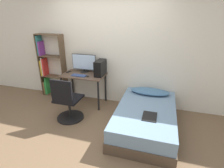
{
  "coord_description": "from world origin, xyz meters",
  "views": [
    {
      "loc": [
        1.25,
        -2.38,
        2.07
      ],
      "look_at": [
        0.31,
        0.76,
        0.75
      ],
      "focal_mm": 28.0,
      "sensor_mm": 36.0,
      "label": 1
    }
  ],
  "objects_px": {
    "bookshelf": "(49,67)",
    "bed": "(145,118)",
    "monitor": "(84,63)",
    "keyboard": "(79,75)",
    "pc_tower": "(100,68)",
    "office_chair": "(68,104)"
  },
  "relations": [
    {
      "from": "office_chair",
      "to": "monitor",
      "type": "xyz_separation_m",
      "value": [
        -0.05,
        0.97,
        0.61
      ]
    },
    {
      "from": "bed",
      "to": "pc_tower",
      "type": "distance_m",
      "value": 1.52
    },
    {
      "from": "bookshelf",
      "to": "monitor",
      "type": "relative_size",
      "value": 2.66
    },
    {
      "from": "keyboard",
      "to": "pc_tower",
      "type": "bearing_deg",
      "value": 23.02
    },
    {
      "from": "bed",
      "to": "keyboard",
      "type": "bearing_deg",
      "value": 163.17
    },
    {
      "from": "monitor",
      "to": "pc_tower",
      "type": "height_order",
      "value": "monitor"
    },
    {
      "from": "bookshelf",
      "to": "pc_tower",
      "type": "bearing_deg",
      "value": -4.07
    },
    {
      "from": "bookshelf",
      "to": "monitor",
      "type": "distance_m",
      "value": 1.04
    },
    {
      "from": "office_chair",
      "to": "pc_tower",
      "type": "relative_size",
      "value": 2.3
    },
    {
      "from": "bookshelf",
      "to": "bed",
      "type": "relative_size",
      "value": 0.89
    },
    {
      "from": "pc_tower",
      "to": "keyboard",
      "type": "bearing_deg",
      "value": -156.98
    },
    {
      "from": "keyboard",
      "to": "pc_tower",
      "type": "height_order",
      "value": "pc_tower"
    },
    {
      "from": "bookshelf",
      "to": "pc_tower",
      "type": "distance_m",
      "value": 1.49
    },
    {
      "from": "bookshelf",
      "to": "keyboard",
      "type": "distance_m",
      "value": 1.06
    },
    {
      "from": "keyboard",
      "to": "pc_tower",
      "type": "xyz_separation_m",
      "value": [
        0.46,
        0.19,
        0.16
      ]
    },
    {
      "from": "monitor",
      "to": "keyboard",
      "type": "height_order",
      "value": "monitor"
    },
    {
      "from": "office_chair",
      "to": "bookshelf",
      "type": "bearing_deg",
      "value": 137.88
    },
    {
      "from": "bed",
      "to": "pc_tower",
      "type": "height_order",
      "value": "pc_tower"
    },
    {
      "from": "monitor",
      "to": "bookshelf",
      "type": "bearing_deg",
      "value": -179.87
    },
    {
      "from": "bed",
      "to": "monitor",
      "type": "relative_size",
      "value": 2.98
    },
    {
      "from": "bed",
      "to": "monitor",
      "type": "distance_m",
      "value": 1.95
    },
    {
      "from": "keyboard",
      "to": "office_chair",
      "type": "bearing_deg",
      "value": -85.51
    }
  ]
}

